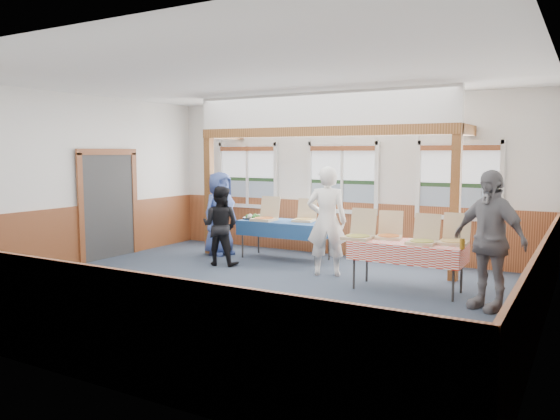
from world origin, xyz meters
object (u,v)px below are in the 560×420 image
Objects in this scene: table_right at (407,246)px; man_blue at (220,213)px; woman_white at (327,221)px; person_grey at (489,240)px; table_left at (285,224)px; woman_black at (220,226)px.

table_right is 4.36m from man_blue.
woman_white is 1.00× the size of person_grey.
woman_black is (-0.77, -1.11, 0.04)m from table_left.
table_left is 3.12m from table_right.
woman_white reaches higher than table_right.
table_left is 1.42m from man_blue.
table_left is at bearing -136.40° from woman_black.
table_right is at bearing -170.57° from person_grey.
woman_white reaches higher than man_blue.
woman_black reaches higher than table_left.
table_right is 0.96× the size of person_grey.
woman_white is (1.33, -0.91, 0.24)m from table_left.
man_blue is (-0.61, 0.84, 0.11)m from woman_black.
table_left is 1.03× the size of woman_white.
woman_black is (-3.62, 0.18, 0.05)m from table_right.
table_right is at bearing 144.60° from woman_white.
person_grey is at bearing 161.68° from woman_black.
woman_white is at bearing -91.00° from man_blue.
person_grey is at bearing -92.27° from man_blue.
woman_black is at bearing -16.36° from woman_white.
table_right is 1.31m from person_grey.
woman_white is 1.09× the size of man_blue.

